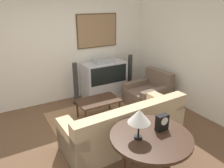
# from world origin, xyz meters

# --- Properties ---
(ground_plane) EXTENTS (12.00, 12.00, 0.00)m
(ground_plane) POSITION_xyz_m (0.00, 0.00, 0.00)
(ground_plane) COLOR brown
(wall_back) EXTENTS (12.00, 0.10, 2.70)m
(wall_back) POSITION_xyz_m (0.02, 2.13, 1.36)
(wall_back) COLOR silver
(wall_back) RESTS_ON ground_plane
(wall_right) EXTENTS (0.06, 12.00, 2.70)m
(wall_right) POSITION_xyz_m (2.63, 0.00, 1.35)
(wall_right) COLOR silver
(wall_right) RESTS_ON ground_plane
(area_rug) EXTENTS (2.32, 1.54, 0.01)m
(area_rug) POSITION_xyz_m (0.61, 0.77, 0.01)
(area_rug) COLOR #99704C
(area_rug) RESTS_ON ground_plane
(tv) EXTENTS (1.13, 0.58, 1.05)m
(tv) POSITION_xyz_m (1.18, 1.74, 0.49)
(tv) COLOR #B7B7BC
(tv) RESTS_ON ground_plane
(couch) EXTENTS (2.29, 0.93, 0.84)m
(couch) POSITION_xyz_m (0.53, -0.30, 0.31)
(couch) COLOR #CCB289
(couch) RESTS_ON ground_plane
(armchair) EXTENTS (1.01, 0.91, 0.83)m
(armchair) POSITION_xyz_m (1.94, 0.77, 0.27)
(armchair) COLOR brown
(armchair) RESTS_ON ground_plane
(coffee_table) EXTENTS (0.92, 0.56, 0.44)m
(coffee_table) POSITION_xyz_m (0.51, 0.74, 0.39)
(coffee_table) COLOR #3D2619
(coffee_table) RESTS_ON ground_plane
(console_table) EXTENTS (1.11, 1.11, 0.79)m
(console_table) POSITION_xyz_m (0.30, -1.27, 0.72)
(console_table) COLOR #3D2619
(console_table) RESTS_ON ground_plane
(table_lamp) EXTENTS (0.30, 0.30, 0.42)m
(table_lamp) POSITION_xyz_m (0.11, -1.23, 1.11)
(table_lamp) COLOR black
(table_lamp) RESTS_ON console_table
(mantel_clock) EXTENTS (0.18, 0.10, 0.23)m
(mantel_clock) POSITION_xyz_m (0.51, -1.23, 0.90)
(mantel_clock) COLOR black
(mantel_clock) RESTS_ON console_table
(speaker_tower_left) EXTENTS (0.20, 0.20, 1.07)m
(speaker_tower_left) POSITION_xyz_m (0.36, 1.70, 0.51)
(speaker_tower_left) COLOR black
(speaker_tower_left) RESTS_ON ground_plane
(speaker_tower_right) EXTENTS (0.20, 0.20, 1.07)m
(speaker_tower_right) POSITION_xyz_m (2.00, 1.70, 0.51)
(speaker_tower_right) COLOR black
(speaker_tower_right) RESTS_ON ground_plane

